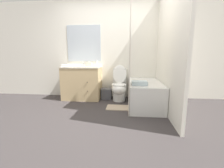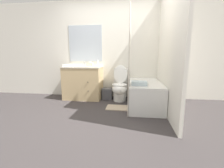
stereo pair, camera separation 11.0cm
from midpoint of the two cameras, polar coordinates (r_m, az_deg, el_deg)
The scene contains 14 objects.
ground_plane at distance 2.73m, azimuth -3.42°, elevation -12.95°, with size 14.00×14.00×0.00m, color #383333.
wall_back at distance 4.03m, azimuth 0.61°, elevation 12.84°, with size 8.00×0.06×2.50m.
wall_right at distance 3.29m, azimuth 20.75°, elevation 12.70°, with size 0.05×2.51×2.50m.
vanity_cabinet at distance 3.93m, azimuth -10.10°, elevation 0.65°, with size 0.96×0.60×0.83m.
sink_faucet at distance 4.06m, azimuth -9.48°, elevation 7.28°, with size 0.14×0.12×0.12m.
toilet at distance 3.70m, azimuth 3.88°, elevation -0.99°, with size 0.36×0.67×0.87m.
bathtub at distance 3.40m, azimuth 13.29°, elevation -3.67°, with size 0.67×1.36×0.53m.
shower_curtain at distance 2.85m, azimuth 7.67°, elevation 8.96°, with size 0.02×0.51×2.02m.
wastebasket at distance 3.88m, azimuth -0.99°, elevation -3.68°, with size 0.26×0.22×0.27m.
tissue_box at distance 3.99m, azimuth -7.45°, elevation 7.48°, with size 0.14×0.14×0.12m.
soap_dispenser at distance 3.78m, azimuth -4.66°, elevation 7.77°, with size 0.05×0.05×0.17m.
hand_towel_folded at distance 3.83m, azimuth -15.47°, elevation 6.77°, with size 0.27×0.14×0.06m.
bath_towel_folded at distance 2.97m, azimuth 11.34°, elevation 0.30°, with size 0.30×0.25×0.07m.
bath_mat at distance 3.23m, azimuth 3.16°, elevation -8.98°, with size 0.48×0.34×0.02m.
Camera 2 is at (0.55, -2.45, 1.08)m, focal length 24.00 mm.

